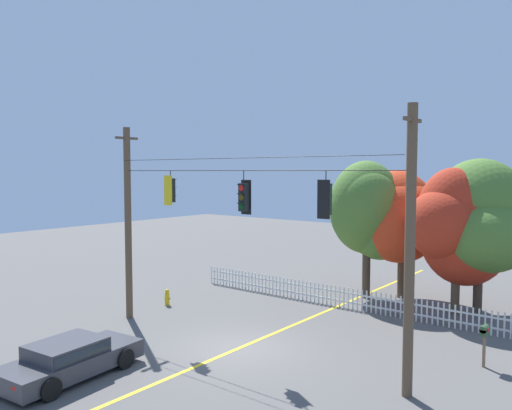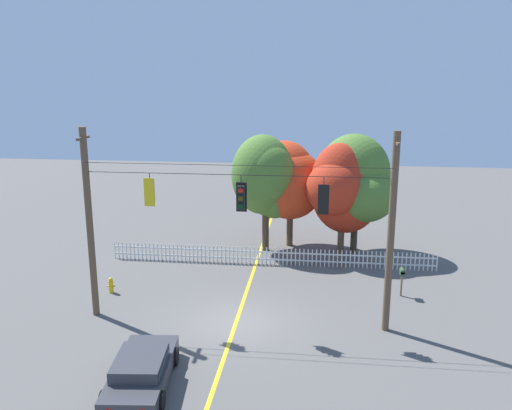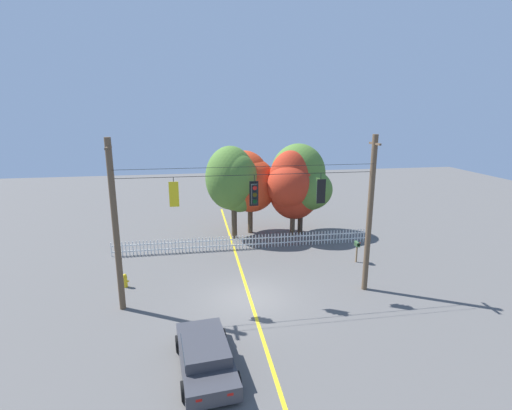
# 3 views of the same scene
# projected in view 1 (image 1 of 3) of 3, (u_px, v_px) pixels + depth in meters

# --- Properties ---
(ground) EXTENTS (80.00, 80.00, 0.00)m
(ground) POSITION_uv_depth(u_px,v_px,m) (239.00, 348.00, 17.87)
(ground) COLOR #565451
(lane_centerline_stripe) EXTENTS (0.16, 36.00, 0.01)m
(lane_centerline_stripe) POSITION_uv_depth(u_px,v_px,m) (239.00, 348.00, 17.86)
(lane_centerline_stripe) COLOR gold
(lane_centerline_stripe) RESTS_ON ground
(signal_support_span) EXTENTS (12.54, 1.10, 8.08)m
(signal_support_span) POSITION_uv_depth(u_px,v_px,m) (239.00, 233.00, 17.59)
(signal_support_span) COLOR brown
(signal_support_span) RESTS_ON ground
(traffic_signal_southbound_primary) EXTENTS (0.43, 0.38, 1.34)m
(traffic_signal_southbound_primary) POSITION_uv_depth(u_px,v_px,m) (170.00, 190.00, 19.63)
(traffic_signal_southbound_primary) COLOR black
(traffic_signal_northbound_primary) EXTENTS (0.43, 0.38, 1.52)m
(traffic_signal_northbound_primary) POSITION_uv_depth(u_px,v_px,m) (244.00, 197.00, 17.37)
(traffic_signal_northbound_primary) COLOR black
(traffic_signal_eastbound_side) EXTENTS (0.43, 0.38, 1.47)m
(traffic_signal_eastbound_side) POSITION_uv_depth(u_px,v_px,m) (326.00, 199.00, 15.35)
(traffic_signal_eastbound_side) COLOR black
(white_picket_fence) EXTENTS (17.58, 0.06, 0.97)m
(white_picket_fence) POSITION_uv_depth(u_px,v_px,m) (353.00, 299.00, 22.85)
(white_picket_fence) COLOR silver
(white_picket_fence) RESTS_ON ground
(autumn_maple_near_fence) EXTENTS (3.95, 3.58, 6.77)m
(autumn_maple_near_fence) POSITION_uv_depth(u_px,v_px,m) (369.00, 212.00, 24.91)
(autumn_maple_near_fence) COLOR #473828
(autumn_maple_near_fence) RESTS_ON ground
(autumn_maple_mid) EXTENTS (4.31, 4.16, 6.31)m
(autumn_maple_mid) POSITION_uv_depth(u_px,v_px,m) (397.00, 215.00, 24.96)
(autumn_maple_mid) COLOR brown
(autumn_maple_mid) RESTS_ON ground
(autumn_oak_far_east) EXTENTS (4.23, 3.98, 6.41)m
(autumn_oak_far_east) POSITION_uv_depth(u_px,v_px,m) (456.00, 228.00, 22.07)
(autumn_oak_far_east) COLOR brown
(autumn_oak_far_east) RESTS_ON ground
(autumn_maple_far_west) EXTENTS (4.44, 4.51, 6.81)m
(autumn_maple_far_west) POSITION_uv_depth(u_px,v_px,m) (481.00, 219.00, 21.99)
(autumn_maple_far_west) COLOR #473828
(autumn_maple_far_west) RESTS_ON ground
(parked_car) EXTENTS (2.28, 4.49, 1.15)m
(parked_car) POSITION_uv_depth(u_px,v_px,m) (69.00, 358.00, 15.31)
(parked_car) COLOR #38383D
(parked_car) RESTS_ON ground
(fire_hydrant) EXTENTS (0.38, 0.22, 0.76)m
(fire_hydrant) POSITION_uv_depth(u_px,v_px,m) (167.00, 297.00, 23.61)
(fire_hydrant) COLOR gold
(fire_hydrant) RESTS_ON ground
(roadside_mailbox) EXTENTS (0.25, 0.44, 1.36)m
(roadside_mailbox) POSITION_uv_depth(u_px,v_px,m) (485.00, 333.00, 16.09)
(roadside_mailbox) COLOR brown
(roadside_mailbox) RESTS_ON ground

